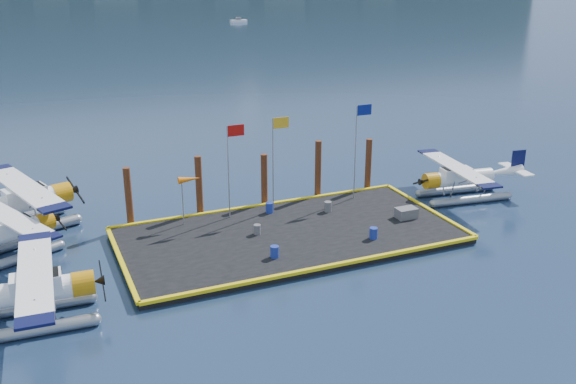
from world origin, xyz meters
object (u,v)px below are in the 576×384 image
object	(u,v)px
seaplane_a	(28,295)
seaplane_d	(460,180)
flagpole_red	(231,157)
piling_1	(199,188)
piling_4	(368,166)
piling_0	(129,199)
drum_1	(373,233)
drum_0	(257,229)
drum_3	(275,252)
crate	(406,213)
piling_2	(264,182)
drum_4	(328,207)
seaplane_c	(19,206)
windsock	(189,180)
flagpole_blue	(358,138)
drum_5	(269,208)
flagpole_yellow	(276,150)
piling_3	(318,171)
seaplane_b	(8,236)

from	to	relation	value
seaplane_a	seaplane_d	size ratio (longest dim) A/B	1.06
flagpole_red	piling_1	bearing A→B (deg)	136.85
piling_4	piling_0	bearing A→B (deg)	180.00
seaplane_a	drum_1	bearing A→B (deg)	97.29
drum_0	drum_1	bearing A→B (deg)	-28.55
flagpole_red	piling_4	size ratio (longest dim) A/B	1.50
drum_3	crate	distance (m)	10.14
crate	piling_2	xyz separation A→B (m)	(-7.33, 6.12, 1.17)
drum_0	drum_4	xyz separation A→B (m)	(5.55, 1.65, 0.04)
crate	flagpole_red	bearing A→B (deg)	155.94
seaplane_c	drum_3	xyz separation A→B (m)	(12.72, -10.55, -0.92)
seaplane_c	windsock	xyz separation A→B (m)	(9.78, -3.93, 1.57)
flagpole_blue	piling_0	world-z (taller)	flagpole_blue
crate	drum_3	bearing A→B (deg)	-168.02
drum_5	piling_4	distance (m)	8.68
flagpole_yellow	piling_3	distance (m)	4.75
piling_1	seaplane_c	bearing A→B (deg)	167.85
drum_0	piling_2	distance (m)	5.50
piling_2	flagpole_yellow	bearing A→B (deg)	-82.79
seaplane_a	piling_3	size ratio (longest dim) A/B	2.24
seaplane_b	piling_2	bearing A→B (deg)	71.44
seaplane_b	seaplane_d	world-z (taller)	seaplane_d
piling_1	piling_3	bearing A→B (deg)	0.00
flagpole_blue	seaplane_b	bearing A→B (deg)	-179.94
drum_1	drum_5	size ratio (longest dim) A/B	0.98
flagpole_yellow	crate	bearing A→B (deg)	-32.38
seaplane_c	drum_5	world-z (taller)	seaplane_c
drum_1	windsock	size ratio (longest dim) A/B	0.22
piling_3	piling_4	xyz separation A→B (m)	(4.00, 0.00, -0.15)
flagpole_red	piling_0	size ratio (longest dim) A/B	1.50
piling_0	drum_0	bearing A→B (deg)	-35.93
seaplane_d	piling_3	bearing A→B (deg)	75.03
drum_4	drum_5	size ratio (longest dim) A/B	0.98
drum_3	piling_3	world-z (taller)	piling_3
flagpole_blue	windsock	size ratio (longest dim) A/B	2.08
drum_1	drum_5	bearing A→B (deg)	123.37
piling_3	drum_1	bearing A→B (deg)	-91.83
drum_1	drum_0	bearing A→B (deg)	151.45
flagpole_yellow	windsock	bearing A→B (deg)	180.00
seaplane_a	drum_0	size ratio (longest dim) A/B	16.03
seaplane_d	windsock	size ratio (longest dim) A/B	2.92
seaplane_c	crate	size ratio (longest dim) A/B	8.15
drum_0	drum_5	size ratio (longest dim) A/B	0.87
seaplane_c	flagpole_red	xyz separation A→B (m)	(12.51, -3.93, 2.74)
seaplane_a	flagpole_red	distance (m)	15.11
flagpole_blue	piling_2	distance (m)	6.98
seaplane_a	flagpole_yellow	bearing A→B (deg)	120.23
drum_5	flagpole_blue	distance (m)	7.67
flagpole_blue	piling_0	bearing A→B (deg)	173.99
piling_0	crate	bearing A→B (deg)	-20.54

